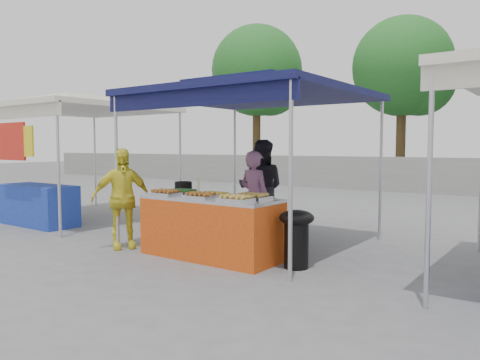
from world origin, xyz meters
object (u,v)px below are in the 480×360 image
Objects in this scene: vendor_table at (211,227)px; customer_person at (122,198)px; wok_burner at (296,233)px; helper_man at (261,188)px; cooking_pot at (183,187)px; vendor_woman at (255,198)px.

vendor_table is 1.56m from customer_person.
wok_burner is 0.45× the size of helper_man.
helper_man is at bearing 100.05° from vendor_table.
vendor_table is at bearing -47.15° from customer_person.
cooking_pot is 2.17m from wok_burner.
vendor_woman is at bearing 92.00° from helper_man.
vendor_table is 1.83m from helper_man.
helper_man reaches higher than wok_burner.
wok_burner is (2.11, -0.18, -0.48)m from cooking_pot.
helper_man is at bearing 68.56° from cooking_pot.
cooking_pot reaches higher than wok_burner.
vendor_woman is at bearing 136.97° from wok_burner.
cooking_pot is 0.95m from customer_person.
customer_person is at bearing -132.19° from cooking_pot.
helper_man is (-0.31, 1.76, 0.41)m from vendor_table.
wok_burner is 0.51× the size of vendor_woman.
customer_person is at bearing 36.32° from helper_man.
cooking_pot is 0.18× the size of customer_person.
wok_burner is (1.26, 0.19, 0.02)m from vendor_table.
customer_person is at bearing -167.59° from vendor_table.
vendor_table is at bearing -23.37° from cooking_pot.
vendor_table is at bearing 75.82° from helper_man.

